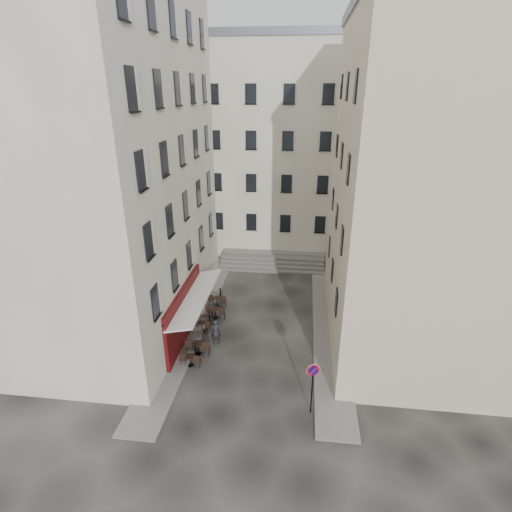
% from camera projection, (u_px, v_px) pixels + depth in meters
% --- Properties ---
extents(ground, '(90.00, 90.00, 0.00)m').
position_uv_depth(ground, '(254.00, 353.00, 23.59)').
color(ground, black).
rests_on(ground, ground).
extents(sidewalk_left, '(2.00, 22.00, 0.12)m').
position_uv_depth(sidewalk_left, '(197.00, 312.00, 27.73)').
color(sidewalk_left, slate).
rests_on(sidewalk_left, ground).
extents(sidewalk_right, '(2.00, 18.00, 0.12)m').
position_uv_depth(sidewalk_right, '(329.00, 329.00, 25.81)').
color(sidewalk_right, slate).
rests_on(sidewalk_right, ground).
extents(building_left, '(12.20, 16.20, 20.60)m').
position_uv_depth(building_left, '(83.00, 164.00, 23.49)').
color(building_left, beige).
rests_on(building_left, ground).
extents(building_right, '(12.20, 14.20, 18.60)m').
position_uv_depth(building_right, '(450.00, 189.00, 21.99)').
color(building_right, beige).
rests_on(building_right, ground).
extents(building_back, '(18.20, 10.20, 18.60)m').
position_uv_depth(building_back, '(269.00, 147.00, 37.44)').
color(building_back, beige).
rests_on(building_back, ground).
extents(cafe_storefront, '(1.74, 7.30, 3.50)m').
position_uv_depth(cafe_storefront, '(186.00, 312.00, 24.26)').
color(cafe_storefront, '#410909').
rests_on(cafe_storefront, ground).
extents(stone_steps, '(9.00, 3.15, 0.80)m').
position_uv_depth(stone_steps, '(272.00, 261.00, 34.93)').
color(stone_steps, '#64625F').
rests_on(stone_steps, ground).
extents(bollard_near, '(0.12, 0.12, 0.98)m').
position_uv_depth(bollard_near, '(196.00, 351.00, 22.84)').
color(bollard_near, black).
rests_on(bollard_near, ground).
extents(bollard_mid, '(0.12, 0.12, 0.98)m').
position_uv_depth(bollard_mid, '(209.00, 319.00, 26.04)').
color(bollard_mid, black).
rests_on(bollard_mid, ground).
extents(bollard_far, '(0.12, 0.12, 0.98)m').
position_uv_depth(bollard_far, '(220.00, 294.00, 29.24)').
color(bollard_far, black).
rests_on(bollard_far, ground).
extents(no_parking_sign, '(0.62, 0.22, 2.83)m').
position_uv_depth(no_parking_sign, '(313.00, 379.00, 18.48)').
color(no_parking_sign, black).
rests_on(no_parking_sign, ground).
extents(bistro_table_a, '(1.18, 0.56, 0.83)m').
position_uv_depth(bistro_table_a, '(190.00, 360.00, 22.31)').
color(bistro_table_a, black).
rests_on(bistro_table_a, ground).
extents(bistro_table_b, '(1.42, 0.67, 1.00)m').
position_uv_depth(bistro_table_b, '(198.00, 347.00, 23.24)').
color(bistro_table_b, black).
rests_on(bistro_table_b, ground).
extents(bistro_table_c, '(1.17, 0.55, 0.82)m').
position_uv_depth(bistro_table_c, '(202.00, 325.00, 25.51)').
color(bistro_table_c, black).
rests_on(bistro_table_c, ground).
extents(bistro_table_d, '(1.33, 0.63, 0.94)m').
position_uv_depth(bistro_table_d, '(216.00, 312.00, 26.95)').
color(bistro_table_d, black).
rests_on(bistro_table_d, ground).
extents(bistro_table_e, '(1.31, 0.61, 0.92)m').
position_uv_depth(bistro_table_e, '(217.00, 301.00, 28.37)').
color(bistro_table_e, black).
rests_on(bistro_table_e, ground).
extents(pedestrian, '(0.68, 0.53, 1.65)m').
position_uv_depth(pedestrian, '(216.00, 332.00, 24.15)').
color(pedestrian, '#222328').
rests_on(pedestrian, ground).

